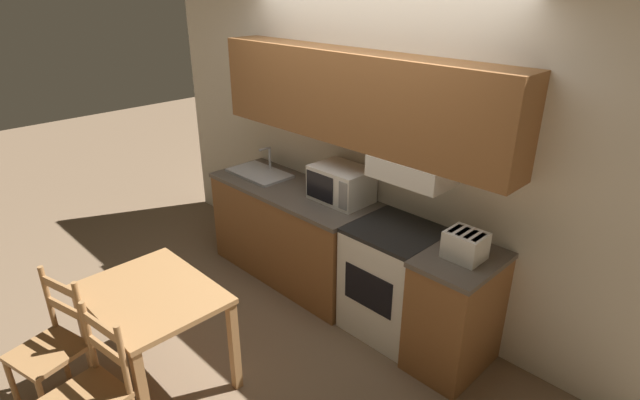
% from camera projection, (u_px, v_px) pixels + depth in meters
% --- Properties ---
extents(ground_plane, '(16.00, 16.00, 0.00)m').
position_uv_depth(ground_plane, '(360.00, 283.00, 4.59)').
color(ground_plane, '#7F664C').
extents(wall_back, '(5.13, 0.38, 2.55)m').
position_uv_depth(wall_back, '(362.00, 127.00, 3.93)').
color(wall_back, silver).
rests_on(wall_back, ground_plane).
extents(lower_counter_main, '(1.64, 0.65, 0.88)m').
position_uv_depth(lower_counter_main, '(293.00, 232.00, 4.57)').
color(lower_counter_main, brown).
rests_on(lower_counter_main, ground_plane).
extents(lower_counter_right_stub, '(0.48, 0.65, 0.88)m').
position_uv_depth(lower_counter_right_stub, '(455.00, 312.00, 3.47)').
color(lower_counter_right_stub, brown).
rests_on(lower_counter_right_stub, ground_plane).
extents(stove_range, '(0.63, 0.60, 0.88)m').
position_uv_depth(stove_range, '(393.00, 280.00, 3.84)').
color(stove_range, white).
rests_on(stove_range, ground_plane).
extents(microwave, '(0.48, 0.35, 0.29)m').
position_uv_depth(microwave, '(341.00, 184.00, 4.09)').
color(microwave, white).
rests_on(microwave, lower_counter_main).
extents(toaster, '(0.26, 0.21, 0.19)m').
position_uv_depth(toaster, '(465.00, 245.00, 3.25)').
color(toaster, white).
rests_on(toaster, lower_counter_right_stub).
extents(sink_basin, '(0.60, 0.36, 0.24)m').
position_uv_depth(sink_basin, '(259.00, 173.00, 4.69)').
color(sink_basin, '#B7BABF').
rests_on(sink_basin, lower_counter_main).
extents(dining_table, '(0.92, 0.72, 0.72)m').
position_uv_depth(dining_table, '(153.00, 306.00, 3.26)').
color(dining_table, '#B27F4C').
rests_on(dining_table, ground_plane).
extents(chair_left_of_table, '(0.46, 0.46, 0.90)m').
position_uv_depth(chair_left_of_table, '(53.00, 347.00, 3.15)').
color(chair_left_of_table, '#B27F4C').
rests_on(chair_left_of_table, ground_plane).
extents(chair_right_of_table, '(0.43, 0.43, 0.90)m').
position_uv_depth(chair_right_of_table, '(91.00, 394.00, 2.80)').
color(chair_right_of_table, '#B27F4C').
rests_on(chair_right_of_table, ground_plane).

